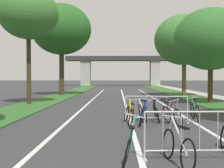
# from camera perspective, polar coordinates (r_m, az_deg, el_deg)

# --- Properties ---
(grass_verge_left) EXTENTS (2.62, 67.84, 0.05)m
(grass_verge_left) POSITION_cam_1_polar(r_m,az_deg,el_deg) (30.51, -8.98, -1.95)
(grass_verge_left) COLOR #2D5B26
(grass_verge_left) RESTS_ON ground
(grass_verge_right) EXTENTS (2.62, 67.84, 0.05)m
(grass_verge_right) POSITION_cam_1_polar(r_m,az_deg,el_deg) (30.70, 13.11, -1.95)
(grass_verge_right) COLOR #2D5B26
(grass_verge_right) RESTS_ON ground
(sidewalk_path_right) EXTENTS (1.74, 67.84, 0.08)m
(sidewalk_path_right) POSITION_cam_1_polar(r_m,az_deg,el_deg) (31.23, 17.03, -1.89)
(sidewalk_path_right) COLOR #9E9B93
(sidewalk_path_right) RESTS_ON ground
(lane_stripe_center) EXTENTS (0.14, 39.25, 0.01)m
(lane_stripe_center) POSITION_cam_1_polar(r_m,az_deg,el_deg) (21.93, 2.45, -3.29)
(lane_stripe_center) COLOR silver
(lane_stripe_center) RESTS_ON ground
(lane_stripe_right_lane) EXTENTS (0.14, 39.25, 0.01)m
(lane_stripe_right_lane) POSITION_cam_1_polar(r_m,az_deg,el_deg) (22.13, 8.95, -3.26)
(lane_stripe_right_lane) COLOR silver
(lane_stripe_right_lane) RESTS_ON ground
(lane_stripe_left_lane) EXTENTS (0.14, 39.25, 0.01)m
(lane_stripe_left_lane) POSITION_cam_1_polar(r_m,az_deg,el_deg) (22.02, -4.08, -3.27)
(lane_stripe_left_lane) COLOR silver
(lane_stripe_left_lane) RESTS_ON ground
(overpass_bridge) EXTENTS (21.80, 3.04, 5.96)m
(overpass_bridge) POSITION_cam_1_polar(r_m,az_deg,el_deg) (58.35, 1.64, 3.77)
(overpass_bridge) COLOR #2D2D30
(overpass_bridge) RESTS_ON ground
(tree_left_maple_mid) EXTENTS (3.87, 3.87, 7.54)m
(tree_left_maple_mid) POSITION_cam_1_polar(r_m,az_deg,el_deg) (19.93, -16.20, 13.13)
(tree_left_maple_mid) COLOR #3D2D1E
(tree_left_maple_mid) RESTS_ON ground
(tree_left_cypress_far) EXTENTS (5.83, 5.83, 8.94)m
(tree_left_cypress_far) POSITION_cam_1_polar(r_m,az_deg,el_deg) (29.14, -9.96, 10.55)
(tree_left_cypress_far) COLOR #3D2D1E
(tree_left_cypress_far) RESTS_ON ground
(tree_right_oak_near) EXTENTS (4.93, 4.93, 6.45)m
(tree_right_oak_near) POSITION_cam_1_polar(r_m,az_deg,el_deg) (20.77, 18.93, 8.37)
(tree_right_oak_near) COLOR #3D2D1E
(tree_right_oak_near) RESTS_ON ground
(tree_right_pine_near) EXTENTS (5.52, 5.52, 7.59)m
(tree_right_pine_near) POSITION_cam_1_polar(r_m,az_deg,el_deg) (27.76, 14.10, 8.46)
(tree_right_pine_near) COLOR brown
(tree_right_pine_near) RESTS_ON ground
(crowd_barrier_nearest) EXTENTS (2.50, 0.57, 1.05)m
(crowd_barrier_nearest) POSITION_cam_1_polar(r_m,az_deg,el_deg) (6.68, 16.93, -9.61)
(crowd_barrier_nearest) COLOR #ADADB2
(crowd_barrier_nearest) RESTS_ON ground
(crowd_barrier_second) EXTENTS (2.49, 0.50, 1.05)m
(crowd_barrier_second) POSITION_cam_1_polar(r_m,az_deg,el_deg) (11.49, 8.77, -4.96)
(crowd_barrier_second) COLOR #ADADB2
(crowd_barrier_second) RESTS_ON ground
(bicycle_green_0) EXTENTS (0.52, 1.68, 0.94)m
(bicycle_green_0) POSITION_cam_1_polar(r_m,az_deg,el_deg) (12.33, 16.11, -5.25)
(bicycle_green_0) COLOR black
(bicycle_green_0) RESTS_ON ground
(bicycle_white_1) EXTENTS (0.47, 1.62, 0.90)m
(bicycle_white_1) POSITION_cam_1_polar(r_m,az_deg,el_deg) (11.80, 6.03, -5.55)
(bicycle_white_1) COLOR black
(bicycle_white_1) RESTS_ON ground
(bicycle_yellow_3) EXTENTS (0.47, 1.67, 0.97)m
(bicycle_yellow_3) POSITION_cam_1_polar(r_m,az_deg,el_deg) (10.97, 3.37, -6.10)
(bicycle_yellow_3) COLOR black
(bicycle_yellow_3) RESTS_ON ground
(bicycle_black_4) EXTENTS (0.55, 1.64, 0.90)m
(bicycle_black_4) POSITION_cam_1_polar(r_m,az_deg,el_deg) (11.89, 8.70, -5.57)
(bicycle_black_4) COLOR black
(bicycle_black_4) RESTS_ON ground
(bicycle_blue_6) EXTENTS (0.67, 1.74, 0.96)m
(bicycle_blue_6) POSITION_cam_1_polar(r_m,az_deg,el_deg) (10.97, 6.24, -6.04)
(bicycle_blue_6) COLOR black
(bicycle_blue_6) RESTS_ON ground
(bicycle_silver_7) EXTENTS (0.45, 1.65, 0.97)m
(bicycle_silver_7) POSITION_cam_1_polar(r_m,az_deg,el_deg) (6.10, 12.80, -12.07)
(bicycle_silver_7) COLOR black
(bicycle_silver_7) RESTS_ON ground
(bicycle_purple_8) EXTENTS (0.58, 1.65, 1.01)m
(bicycle_purple_8) POSITION_cam_1_polar(r_m,az_deg,el_deg) (11.01, 11.74, -6.03)
(bicycle_purple_8) COLOR black
(bicycle_purple_8) RESTS_ON ground
(bicycle_teal_9) EXTENTS (0.58, 1.74, 1.00)m
(bicycle_teal_9) POSITION_cam_1_polar(r_m,az_deg,el_deg) (5.94, 3.23, -12.37)
(bicycle_teal_9) COLOR black
(bicycle_teal_9) RESTS_ON ground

